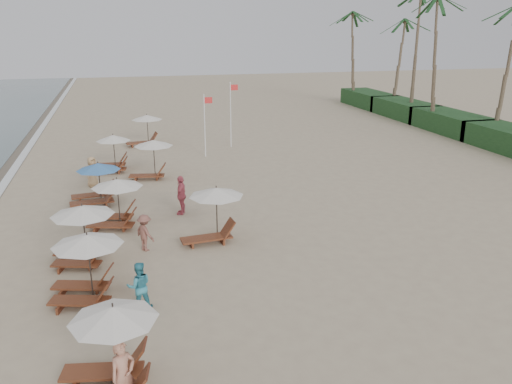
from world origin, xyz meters
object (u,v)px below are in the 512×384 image
object	(u,v)px
lounger_station_0	(106,356)
lounger_station_1	(83,267)
lounger_station_2	(80,232)
inland_station_1	(150,156)
beachgoer_mid_b	(145,233)
lounger_station_3	(113,203)
lounger_station_4	(94,185)
beachgoer_near	(123,375)
inland_station_0	(212,211)
flag_pole_near	(205,122)
inland_station_2	(144,128)
beachgoer_far_b	(92,172)
beachgoer_far_a	(181,195)
beachgoer_mid_a	(139,286)
lounger_station_5	(110,155)

from	to	relation	value
lounger_station_0	lounger_station_1	xyz separation A→B (m)	(-0.72, 4.93, 0.08)
lounger_station_2	inland_station_1	distance (m)	11.35
inland_station_1	beachgoer_mid_b	world-z (taller)	inland_station_1
lounger_station_1	lounger_station_3	xyz separation A→B (m)	(0.93, 6.50, -0.11)
lounger_station_4	inland_station_1	distance (m)	4.89
beachgoer_near	lounger_station_4	bearing A→B (deg)	62.25
inland_station_0	flag_pole_near	distance (m)	14.80
inland_station_0	flag_pole_near	bearing A→B (deg)	81.32
lounger_station_4	inland_station_2	world-z (taller)	inland_station_2
inland_station_2	lounger_station_2	bearing A→B (deg)	-99.88
beachgoer_mid_b	beachgoer_far_b	xyz separation A→B (m)	(-2.24, 9.47, 0.10)
inland_station_0	beachgoer_far_a	world-z (taller)	inland_station_0
lounger_station_0	inland_station_0	size ratio (longest dim) A/B	0.92
lounger_station_3	inland_station_0	world-z (taller)	inland_station_0
lounger_station_4	beachgoer_mid_a	size ratio (longest dim) A/B	1.67
lounger_station_4	beachgoer_mid_a	world-z (taller)	lounger_station_4
lounger_station_4	lounger_station_5	bearing A→B (deg)	83.17
lounger_station_0	lounger_station_3	xyz separation A→B (m)	(0.21, 11.43, -0.02)
lounger_station_3	lounger_station_4	size ratio (longest dim) A/B	1.00
inland_station_0	beachgoer_near	distance (m)	9.84
lounger_station_0	inland_station_0	xyz separation A→B (m)	(4.07, 8.57, 0.26)
inland_station_2	beachgoer_far_b	distance (m)	10.37
inland_station_1	beachgoer_near	size ratio (longest dim) A/B	1.60
lounger_station_5	beachgoer_far_a	size ratio (longest dim) A/B	1.40
lounger_station_5	beachgoer_near	xyz separation A→B (m)	(0.32, -21.47, -0.12)
lounger_station_1	beachgoer_mid_a	xyz separation A→B (m)	(1.66, -1.07, -0.36)
beachgoer_mid_a	flag_pole_near	world-z (taller)	flag_pole_near
lounger_station_4	lounger_station_0	bearing A→B (deg)	-87.37
lounger_station_2	beachgoer_mid_b	world-z (taller)	lounger_station_2
lounger_station_4	inland_station_0	size ratio (longest dim) A/B	0.95
lounger_station_2	beachgoer_far_a	bearing A→B (deg)	46.23
lounger_station_2	beachgoer_far_a	size ratio (longest dim) A/B	1.34
inland_station_1	beachgoer_mid_a	bearing A→B (deg)	-95.41
inland_station_2	beachgoer_mid_a	world-z (taller)	inland_station_2
lounger_station_4	beachgoer_near	world-z (taller)	lounger_station_4
lounger_station_1	inland_station_0	xyz separation A→B (m)	(4.79, 3.64, 0.17)
lounger_station_1	beachgoer_near	world-z (taller)	lounger_station_1
lounger_station_4	flag_pole_near	size ratio (longest dim) A/B	0.63
inland_station_0	inland_station_1	world-z (taller)	same
inland_station_0	lounger_station_3	bearing A→B (deg)	143.50
lounger_station_4	flag_pole_near	world-z (taller)	flag_pole_near
lounger_station_3	beachgoer_far_a	world-z (taller)	lounger_station_3
lounger_station_1	inland_station_1	world-z (taller)	inland_station_1
inland_station_1	lounger_station_5	bearing A→B (deg)	134.72
lounger_station_0	lounger_station_5	size ratio (longest dim) A/B	0.99
inland_station_0	beachgoer_mid_a	xyz separation A→B (m)	(-3.13, -4.71, -0.54)
lounger_station_0	lounger_station_5	bearing A→B (deg)	89.85
beachgoer_near	beachgoer_far_b	distance (m)	18.43
beachgoer_near	lounger_station_2	bearing A→B (deg)	67.49
lounger_station_1	inland_station_0	bearing A→B (deg)	37.22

